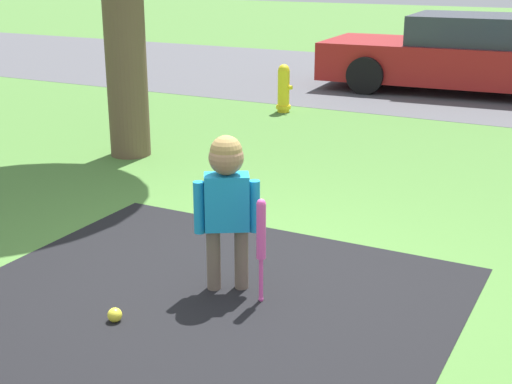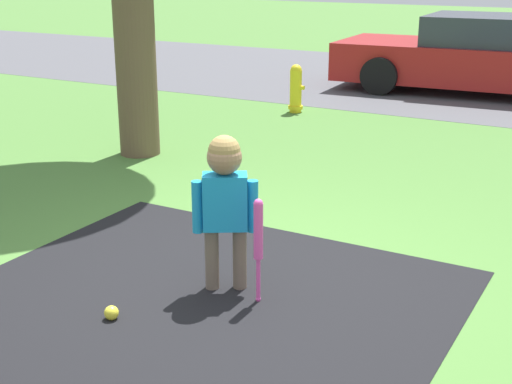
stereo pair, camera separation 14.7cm
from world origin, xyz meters
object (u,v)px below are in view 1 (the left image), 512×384
(sports_ball, at_px, (115,315))
(baseball_bat, at_px, (261,236))
(fire_hydrant, at_px, (284,89))
(child, at_px, (227,192))
(parked_car, at_px, (470,55))

(sports_ball, bearing_deg, baseball_bat, 44.61)
(fire_hydrant, bearing_deg, child, -68.19)
(baseball_bat, height_order, fire_hydrant, baseball_bat)
(baseball_bat, height_order, parked_car, parked_car)
(child, bearing_deg, sports_ball, -149.24)
(child, height_order, sports_ball, child)
(sports_ball, xyz_separation_m, fire_hydrant, (-1.75, 6.01, 0.29))
(sports_ball, xyz_separation_m, parked_car, (0.20, 8.88, 0.54))
(baseball_bat, bearing_deg, parked_car, 93.13)
(child, relative_size, fire_hydrant, 1.54)
(child, distance_m, baseball_bat, 0.36)
(child, relative_size, parked_car, 0.22)
(child, xyz_separation_m, parked_car, (-0.17, 8.18, -0.09))
(sports_ball, distance_m, fire_hydrant, 6.26)
(child, bearing_deg, parked_car, 59.88)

